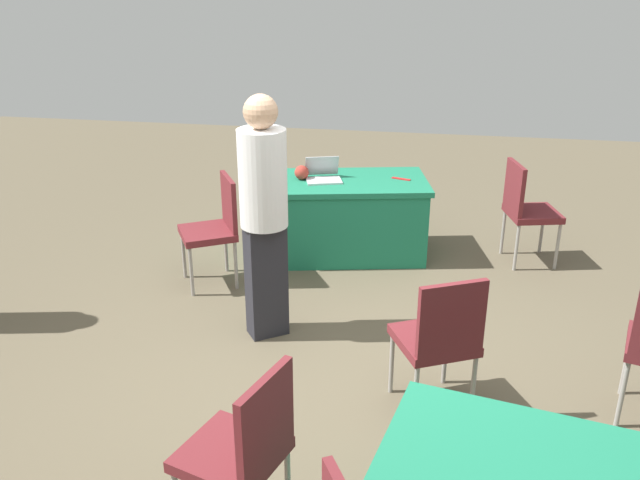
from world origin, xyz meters
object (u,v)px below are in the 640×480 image
at_px(chair_tucked_right, 526,206).
at_px(chair_aisle, 440,335).
at_px(chair_by_pillar, 243,446).
at_px(table_foreground, 342,217).
at_px(laptop_silver, 323,176).
at_px(person_presenter, 264,207).
at_px(scissors_red, 401,179).
at_px(chair_back_row, 215,224).
at_px(yarn_ball, 302,173).

height_order(chair_tucked_right, chair_aisle, chair_tucked_right).
bearing_deg(chair_aisle, chair_by_pillar, -153.04).
distance_m(table_foreground, laptop_silver, 0.44).
bearing_deg(person_presenter, chair_aisle, -65.79).
distance_m(chair_aisle, chair_by_pillar, 1.47).
xyz_separation_m(chair_tucked_right, laptop_silver, (1.86, 0.13, 0.23)).
bearing_deg(scissors_red, chair_back_row, -130.65).
height_order(chair_tucked_right, yarn_ball, chair_tucked_right).
relative_size(table_foreground, chair_aisle, 1.80).
relative_size(chair_tucked_right, scissors_red, 5.31).
relative_size(chair_tucked_right, yarn_ball, 7.18).
bearing_deg(laptop_silver, chair_aisle, 97.98).
bearing_deg(chair_by_pillar, table_foreground, 18.83).
xyz_separation_m(chair_tucked_right, chair_aisle, (0.76, 2.45, -0.01)).
distance_m(chair_tucked_right, person_presenter, 2.68).
bearing_deg(table_foreground, chair_back_row, 39.55).
xyz_separation_m(chair_by_pillar, yarn_ball, (0.42, -3.48, 0.26)).
relative_size(chair_aisle, chair_back_row, 1.00).
bearing_deg(yarn_ball, laptop_silver, -175.84).
relative_size(chair_by_pillar, laptop_silver, 2.46).
bearing_deg(chair_aisle, yarn_ball, 93.34).
height_order(table_foreground, yarn_ball, yarn_ball).
distance_m(chair_aisle, person_presenter, 1.55).
relative_size(chair_tucked_right, chair_back_row, 1.01).
height_order(chair_tucked_right, scissors_red, chair_tucked_right).
bearing_deg(person_presenter, table_foreground, 43.21).
height_order(chair_by_pillar, yarn_ball, chair_by_pillar).
distance_m(chair_by_pillar, chair_back_row, 2.90).
bearing_deg(scissors_red, laptop_silver, -150.29).
height_order(chair_back_row, person_presenter, person_presenter).
bearing_deg(chair_by_pillar, scissors_red, 10.42).
height_order(person_presenter, scissors_red, person_presenter).
relative_size(chair_aisle, laptop_silver, 2.44).
distance_m(laptop_silver, yarn_ball, 0.20).
xyz_separation_m(table_foreground, chair_aisle, (-0.93, 2.35, 0.17)).
relative_size(chair_by_pillar, scissors_red, 5.32).
bearing_deg(yarn_ball, chair_back_row, 51.70).
height_order(table_foreground, chair_back_row, chair_back_row).
bearing_deg(person_presenter, laptop_silver, 49.25).
distance_m(chair_by_pillar, scissors_red, 3.68).
xyz_separation_m(chair_aisle, chair_by_pillar, (0.88, 1.17, 0.01)).
bearing_deg(chair_back_row, scissors_red, -88.59).
distance_m(table_foreground, chair_back_row, 1.28).
height_order(yarn_ball, scissors_red, yarn_ball).
distance_m(chair_tucked_right, scissors_red, 1.16).
relative_size(laptop_silver, yarn_ball, 2.93).
bearing_deg(table_foreground, chair_by_pillar, 90.73).
bearing_deg(chair_aisle, chair_back_row, 114.85).
distance_m(chair_by_pillar, person_presenter, 2.02).
relative_size(laptop_silver, scissors_red, 2.17).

